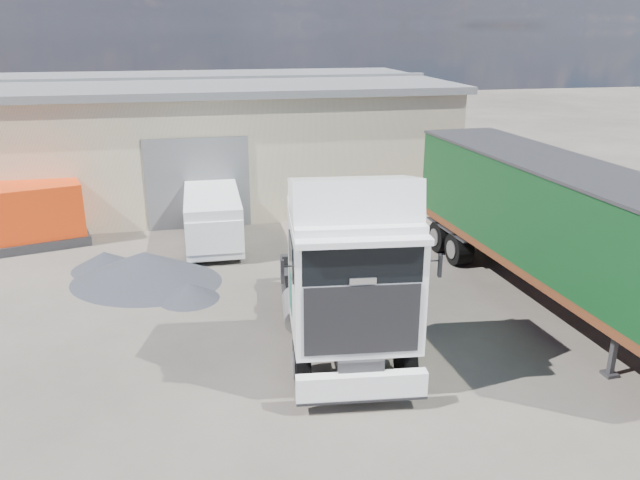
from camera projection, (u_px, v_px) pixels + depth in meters
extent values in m
plane|color=#2C2824|center=(290.00, 339.00, 16.02)|extent=(120.00, 120.00, 0.00)
cube|color=beige|center=(107.00, 143.00, 28.87)|extent=(30.00, 12.00, 5.00)
cube|color=#5C5F62|center=(100.00, 84.00, 28.01)|extent=(30.60, 12.60, 0.30)
cube|color=#5C5F62|center=(198.00, 184.00, 24.29)|extent=(4.00, 0.08, 3.60)
cube|color=#5C5F62|center=(100.00, 79.00, 27.94)|extent=(30.60, 0.40, 0.15)
cube|color=maroon|center=(567.00, 205.00, 23.37)|extent=(0.35, 26.00, 2.50)
cylinder|color=black|center=(354.00, 362.00, 13.82)|extent=(2.73, 1.40, 1.13)
cylinder|color=black|center=(333.00, 294.00, 17.34)|extent=(2.79, 1.40, 1.13)
cylinder|color=black|center=(327.00, 274.00, 18.75)|extent=(2.79, 1.40, 1.13)
cube|color=#2D2D30|center=(339.00, 298.00, 16.10)|extent=(1.68, 7.12, 0.32)
cube|color=white|center=(362.00, 387.00, 12.85)|extent=(2.74, 0.54, 0.59)
cube|color=white|center=(353.00, 278.00, 13.56)|extent=(2.91, 2.72, 2.62)
cube|color=black|center=(362.00, 320.00, 12.53)|extent=(2.35, 0.30, 1.50)
cube|color=black|center=(363.00, 265.00, 12.17)|extent=(2.40, 0.30, 0.80)
cube|color=white|center=(353.00, 201.00, 13.21)|extent=(2.85, 2.33, 1.31)
cube|color=#0B503F|center=(290.00, 285.00, 13.93)|extent=(0.09, 0.80, 1.18)
cube|color=#0B503F|center=(408.00, 281.00, 14.19)|extent=(0.09, 0.80, 1.18)
cylinder|color=#2D2D30|center=(333.00, 270.00, 17.34)|extent=(1.29, 1.29, 0.13)
cube|color=#2D2D30|center=(613.00, 354.00, 14.18)|extent=(0.32, 0.32, 1.13)
cylinder|color=black|center=(477.00, 240.00, 21.77)|extent=(2.67, 1.23, 1.09)
cube|color=#2D2D30|center=(549.00, 273.00, 17.85)|extent=(1.51, 12.34, 0.36)
cube|color=#5D3015|center=(550.00, 262.00, 17.74)|extent=(3.25, 12.44, 0.25)
cube|color=black|center=(557.00, 213.00, 17.27)|extent=(3.25, 12.44, 2.67)
cube|color=#2D2D30|center=(563.00, 165.00, 16.83)|extent=(3.31, 12.50, 0.08)
cylinder|color=black|center=(215.00, 250.00, 21.41)|extent=(1.96, 0.70, 0.67)
cylinder|color=black|center=(213.00, 222.00, 24.43)|extent=(1.96, 0.70, 0.67)
cube|color=white|center=(213.00, 216.00, 22.68)|extent=(1.99, 4.70, 1.73)
cube|color=white|center=(215.00, 234.00, 20.90)|extent=(1.89, 0.94, 1.12)
cube|color=black|center=(213.00, 216.00, 20.91)|extent=(1.78, 0.10, 0.61)
cube|color=#2D2D30|center=(36.00, 239.00, 22.99)|extent=(4.09, 3.13, 0.34)
cube|color=#EA3B0D|center=(32.00, 214.00, 22.67)|extent=(3.81, 2.86, 2.26)
cone|color=black|center=(145.00, 267.00, 19.46)|extent=(6.24, 6.24, 1.00)
cone|color=black|center=(189.00, 291.00, 18.31)|extent=(2.34, 2.34, 0.50)
cone|color=black|center=(105.00, 260.00, 20.56)|extent=(2.86, 2.86, 0.60)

